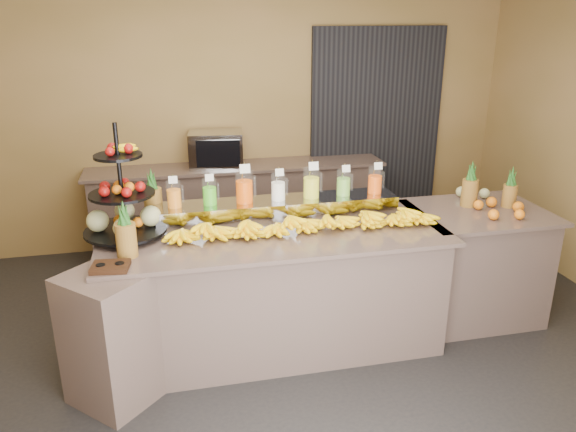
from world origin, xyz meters
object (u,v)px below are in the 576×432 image
object	(u,v)px
condiment_caddy	(110,267)
right_fruit_pile	(493,202)
banana_heap	(307,221)
fruit_stand	(129,208)
pitcher_tray	(278,209)
oven_warmer	(216,149)

from	to	relation	value
condiment_caddy	right_fruit_pile	world-z (taller)	right_fruit_pile
banana_heap	fruit_stand	distance (m)	1.27
pitcher_tray	fruit_stand	world-z (taller)	fruit_stand
condiment_caddy	pitcher_tray	bearing A→B (deg)	29.29
banana_heap	oven_warmer	distance (m)	2.02
right_fruit_pile	banana_heap	bearing A→B (deg)	-176.35
banana_heap	condiment_caddy	world-z (taller)	banana_heap
fruit_stand	condiment_caddy	size ratio (longest dim) A/B	3.59
banana_heap	condiment_caddy	size ratio (longest dim) A/B	8.96
right_fruit_pile	oven_warmer	world-z (taller)	oven_warmer
right_fruit_pile	oven_warmer	size ratio (longest dim) A/B	0.79
banana_heap	oven_warmer	xyz separation A→B (m)	(-0.46, 1.97, 0.11)
banana_heap	fruit_stand	xyz separation A→B (m)	(-1.25, 0.17, 0.14)
pitcher_tray	fruit_stand	size ratio (longest dim) A/B	2.28
fruit_stand	right_fruit_pile	world-z (taller)	fruit_stand
right_fruit_pile	condiment_caddy	bearing A→B (deg)	-170.72
fruit_stand	right_fruit_pile	distance (m)	2.82
fruit_stand	pitcher_tray	bearing A→B (deg)	-4.46
fruit_stand	oven_warmer	size ratio (longest dim) A/B	1.50
fruit_stand	right_fruit_pile	size ratio (longest dim) A/B	1.91
pitcher_tray	banana_heap	xyz separation A→B (m)	(0.15, -0.30, -0.00)
banana_heap	condiment_caddy	bearing A→B (deg)	-164.45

